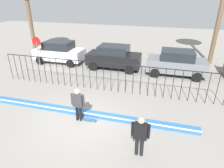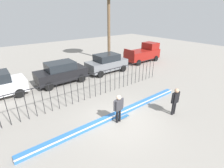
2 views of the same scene
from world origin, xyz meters
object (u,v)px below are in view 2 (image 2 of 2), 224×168
at_px(parked_car_black, 61,72).
at_px(pickup_truck, 144,53).
at_px(skateboard, 123,117).
at_px(parked_car_gray, 107,63).
at_px(skateboarder, 119,106).
at_px(camera_operator, 175,99).

bearing_deg(parked_car_black, pickup_truck, 4.42).
bearing_deg(skateboard, parked_car_gray, 54.15).
bearing_deg(parked_car_gray, skateboard, -121.93).
bearing_deg(skateboarder, parked_car_gray, 24.32).
relative_size(skateboarder, skateboard, 2.15).
xyz_separation_m(skateboarder, pickup_truck, (10.78, 7.95, 0.01)).
height_order(skateboarder, parked_car_gray, parked_car_gray).
distance_m(skateboarder, parked_car_gray, 8.77).
bearing_deg(parked_car_black, parked_car_gray, 1.08).
bearing_deg(skateboard, skateboarder, -175.42).
bearing_deg(skateboard, parked_car_black, 89.25).
distance_m(skateboarder, skateboard, 1.08).
bearing_deg(skateboarder, pickup_truck, 2.60).
relative_size(skateboarder, parked_car_gray, 0.40).
height_order(skateboard, parked_car_black, parked_car_black).
relative_size(parked_car_black, pickup_truck, 0.91).
xyz_separation_m(parked_car_gray, pickup_truck, (6.15, 0.50, 0.06)).
relative_size(skateboard, parked_car_gray, 0.19).
xyz_separation_m(skateboarder, camera_operator, (3.19, -1.48, 0.02)).
distance_m(parked_car_black, parked_car_gray, 4.90).
relative_size(camera_operator, parked_car_black, 0.41).
distance_m(skateboarder, parked_car_black, 7.56).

